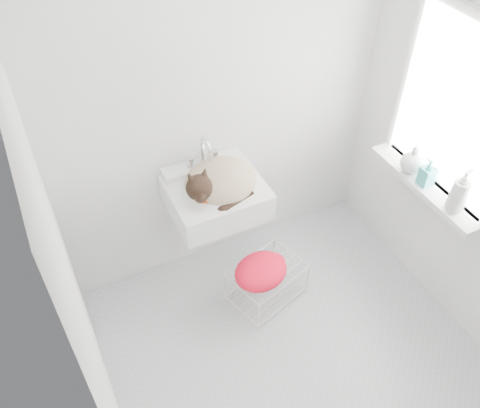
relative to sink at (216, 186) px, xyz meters
name	(u,v)px	position (x,y,z in m)	size (l,w,h in m)	color
floor	(290,346)	(0.16, -0.74, -0.85)	(2.20, 2.00, 0.02)	#B6BCC2
back_wall	(221,102)	(0.16, 0.26, 0.40)	(2.20, 0.02, 2.50)	white
left_wall	(75,287)	(-0.94, -0.74, 0.40)	(0.02, 2.00, 2.50)	white
window_glass	(458,111)	(1.25, -0.54, 0.50)	(0.01, 0.80, 1.00)	white
window_frame	(456,112)	(1.23, -0.54, 0.50)	(0.04, 0.90, 1.10)	white
windowsill	(424,185)	(1.17, -0.54, -0.02)	(0.16, 0.88, 0.04)	white
sink	(216,186)	(0.00, 0.00, 0.00)	(0.58, 0.51, 0.23)	white
faucet	(203,151)	(0.00, 0.18, 0.14)	(0.21, 0.15, 0.21)	silver
cat	(218,182)	(0.01, -0.02, 0.04)	(0.47, 0.38, 0.29)	tan
wire_rack	(267,282)	(0.21, -0.32, -0.70)	(0.47, 0.33, 0.28)	silver
towel	(261,276)	(0.14, -0.37, -0.54)	(0.36, 0.26, 0.15)	red
bottle_a	(453,209)	(1.16, -0.79, 0.00)	(0.09, 0.09, 0.24)	silver
bottle_b	(424,184)	(1.16, -0.54, 0.00)	(0.08, 0.08, 0.18)	teal
bottle_c	(410,171)	(1.16, -0.40, 0.00)	(0.15, 0.15, 0.19)	white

